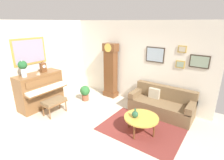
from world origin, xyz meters
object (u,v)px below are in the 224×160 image
couch (161,104)px  piano_bench (54,102)px  potted_plant (85,92)px  flower_vase (23,67)px  grandfather_clock (111,72)px  coffee_table (141,118)px  piano (40,90)px  green_jug (135,114)px  mantel_clock (43,67)px  teacup (38,74)px

couch → piano_bench: bearing=-143.8°
potted_plant → flower_vase: bearing=-117.8°
couch → grandfather_clock: bearing=175.3°
coffee_table → flower_vase: bearing=-162.3°
couch → potted_plant: size_ratio=3.39×
piano → couch: size_ratio=0.76×
green_jug → couch: bearing=81.8°
mantel_clock → potted_plant: size_ratio=0.68×
piano → green_jug: (3.28, 0.54, -0.06)m
piano_bench → green_jug: (2.49, 0.60, 0.13)m
grandfather_clock → green_jug: (1.89, -1.54, -0.43)m
teacup → green_jug: bearing=10.9°
piano → green_jug: piano is taller
mantel_clock → green_jug: bearing=5.6°
grandfather_clock → mantel_clock: grandfather_clock is taller
flower_vase → green_jug: (3.27, 0.98, -0.95)m
piano → couch: bearing=28.8°
grandfather_clock → couch: (2.09, -0.17, -0.65)m
green_jug → piano_bench: bearing=-166.5°
teacup → mantel_clock: bearing=115.6°
teacup → potted_plant: 1.70m
piano → teacup: 0.62m
piano_bench → piano: bearing=175.6°
couch → mantel_clock: size_ratio=5.00×
grandfather_clock → coffee_table: 2.54m
flower_vase → mantel_clock: bearing=90.0°
mantel_clock → potted_plant: bearing=48.8°
couch → coffee_table: (-0.07, -1.26, 0.10)m
piano → potted_plant: piano is taller
piano → couch: 3.97m
couch → teacup: 3.97m
mantel_clock → green_jug: mantel_clock is taller
couch → mantel_clock: bearing=-154.0°
coffee_table → potted_plant: (-2.53, 0.56, -0.09)m
couch → flower_vase: (-3.47, -2.35, 1.17)m
piano_bench → grandfather_clock: (0.60, 2.14, 0.56)m
piano → flower_vase: (0.00, -0.44, 0.89)m
flower_vase → teacup: flower_vase is taller
grandfather_clock → piano: bearing=-123.7°
coffee_table → green_jug: (-0.13, -0.11, 0.12)m
flower_vase → potted_plant: (0.87, 1.65, -1.16)m
piano_bench → grandfather_clock: grandfather_clock is taller
grandfather_clock → mantel_clock: 2.35m
mantel_clock → couch: bearing=26.0°
flower_vase → potted_plant: 2.19m
mantel_clock → flower_vase: (-0.00, -0.66, 0.14)m
couch → potted_plant: (-2.60, -0.70, 0.01)m
piano → grandfather_clock: bearing=56.3°
piano_bench → couch: 3.33m
green_jug → coffee_table: bearing=39.6°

